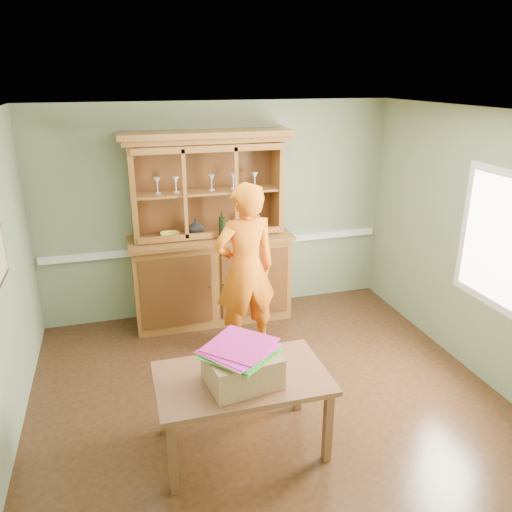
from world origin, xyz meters
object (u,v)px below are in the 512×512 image
object	(u,v)px
dining_table	(242,385)
person	(245,270)
cardboard_box	(242,369)
china_hutch	(211,257)

from	to	relation	value
dining_table	person	xyz separation A→B (m)	(0.45, 1.56, 0.36)
cardboard_box	person	size ratio (longest dim) A/B	0.28
china_hutch	cardboard_box	distance (m)	2.54
china_hutch	person	world-z (taller)	china_hutch
china_hutch	dining_table	xyz separation A→B (m)	(-0.23, -2.44, -0.22)
china_hutch	dining_table	bearing A→B (deg)	-95.38
china_hutch	cardboard_box	size ratio (longest dim) A/B	4.36
dining_table	cardboard_box	distance (m)	0.23
dining_table	person	size ratio (longest dim) A/B	0.72
china_hutch	person	xyz separation A→B (m)	(0.22, -0.88, 0.14)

